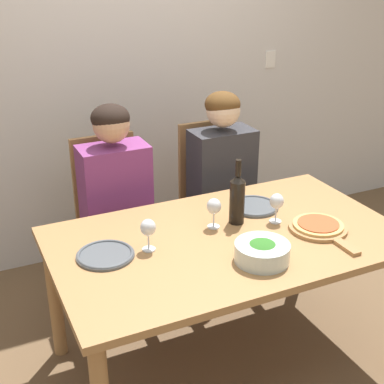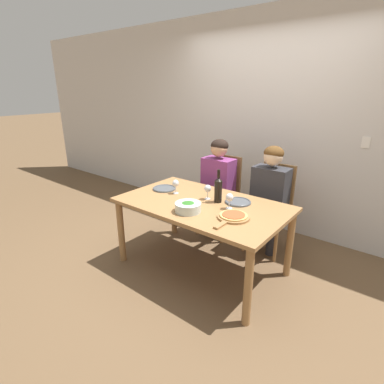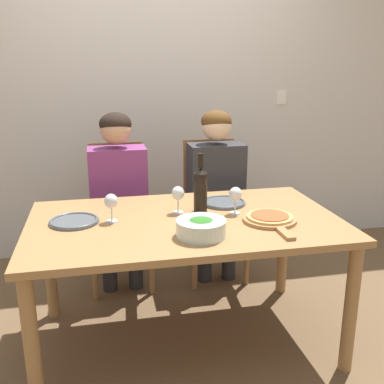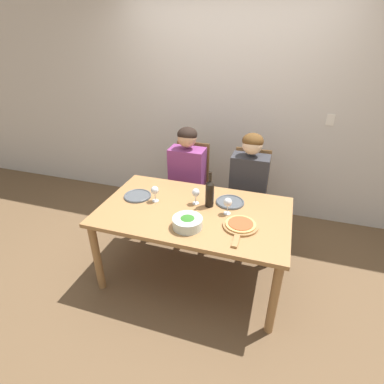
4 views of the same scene
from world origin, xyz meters
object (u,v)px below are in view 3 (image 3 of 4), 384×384
object	(u,v)px
person_woman	(118,186)
person_man	(216,181)
chair_left	(119,211)
broccoli_bowl	(201,228)
wine_bottle	(201,189)
pizza_on_board	(270,219)
dinner_plate_left	(74,221)
wine_glass_centre	(178,195)
dinner_plate_right	(224,202)
chair_right	(212,205)
wine_glass_left	(111,203)
wine_glass_right	(235,195)

from	to	relation	value
person_woman	person_man	size ratio (longest dim) A/B	1.00
chair_left	broccoli_bowl	size ratio (longest dim) A/B	4.15
wine_bottle	pizza_on_board	bearing A→B (deg)	-37.34
chair_left	dinner_plate_left	distance (m)	0.85
wine_glass_centre	person_woman	bearing A→B (deg)	115.33
pizza_on_board	dinner_plate_right	bearing A→B (deg)	113.62
dinner_plate_left	broccoli_bowl	bearing A→B (deg)	-28.07
wine_glass_centre	chair_right	bearing A→B (deg)	62.45
person_woman	wine_glass_centre	bearing A→B (deg)	-64.67
chair_left	dinner_plate_right	distance (m)	0.89
broccoli_bowl	wine_glass_centre	size ratio (longest dim) A/B	1.58
person_woman	wine_bottle	xyz separation A→B (m)	(0.42, -0.62, 0.13)
chair_left	dinner_plate_right	size ratio (longest dim) A/B	3.88
chair_right	wine_glass_left	size ratio (longest dim) A/B	6.56
dinner_plate_right	pizza_on_board	world-z (taller)	pizza_on_board
chair_left	person_woman	distance (m)	0.25
chair_right	broccoli_bowl	world-z (taller)	chair_right
person_woman	wine_glass_right	xyz separation A→B (m)	(0.60, -0.70, 0.10)
broccoli_bowl	pizza_on_board	size ratio (longest dim) A/B	0.57
person_man	broccoli_bowl	distance (m)	1.04
dinner_plate_left	pizza_on_board	xyz separation A→B (m)	(1.00, -0.20, 0.01)
person_woman	pizza_on_board	world-z (taller)	person_woman
person_woman	broccoli_bowl	distance (m)	1.04
wine_glass_right	chair_right	bearing A→B (deg)	84.28
person_woman	wine_glass_centre	size ratio (longest dim) A/B	8.09
pizza_on_board	wine_bottle	bearing A→B (deg)	142.66
wine_glass_left	broccoli_bowl	bearing A→B (deg)	-35.88
dinner_plate_right	wine_glass_centre	world-z (taller)	wine_glass_centre
dinner_plate_right	wine_glass_right	distance (m)	0.21
pizza_on_board	wine_glass_left	bearing A→B (deg)	167.97
broccoli_bowl	wine_bottle	bearing A→B (deg)	77.37
wine_bottle	wine_glass_centre	distance (m)	0.13
broccoli_bowl	wine_glass_centre	distance (m)	0.37
wine_bottle	dinner_plate_right	world-z (taller)	wine_bottle
dinner_plate_left	pizza_on_board	distance (m)	1.02
chair_right	wine_bottle	world-z (taller)	wine_bottle
chair_right	wine_glass_centre	xyz separation A→B (m)	(-0.38, -0.74, 0.32)
wine_glass_right	wine_glass_centre	world-z (taller)	same
person_man	wine_glass_centre	size ratio (longest dim) A/B	8.09
dinner_plate_right	wine_glass_left	bearing A→B (deg)	-164.89
person_woman	broccoli_bowl	world-z (taller)	person_woman
wine_bottle	pizza_on_board	world-z (taller)	wine_bottle
person_woman	broccoli_bowl	size ratio (longest dim) A/B	5.12
broccoli_bowl	dinner_plate_right	size ratio (longest dim) A/B	0.94
chair_left	wine_bottle	bearing A→B (deg)	-60.43
chair_left	person_woman	xyz separation A→B (m)	(0.00, -0.12, 0.22)
chair_right	wine_glass_left	bearing A→B (deg)	-132.72
wine_glass_right	person_woman	bearing A→B (deg)	130.46
chair_left	pizza_on_board	bearing A→B (deg)	-53.10
wine_glass_left	wine_glass_right	size ratio (longest dim) A/B	1.00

